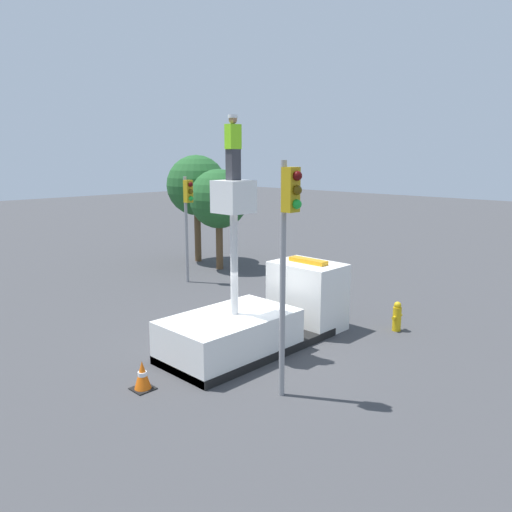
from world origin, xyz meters
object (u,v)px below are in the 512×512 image
at_px(bucket_truck, 263,316).
at_px(tree_right_bg, 219,199).
at_px(traffic_light_across, 188,208).
at_px(traffic_cone_rear, 142,376).
at_px(fire_hydrant, 397,317).
at_px(tree_left_bg, 197,186).
at_px(worker, 233,148).
at_px(traffic_light_pole, 288,234).

xyz_separation_m(bucket_truck, tree_right_bg, (6.09, 8.90, 2.73)).
relative_size(traffic_light_across, traffic_cone_rear, 6.47).
relative_size(bucket_truck, traffic_light_across, 1.31).
bearing_deg(fire_hydrant, bucket_truck, 149.10).
relative_size(tree_left_bg, tree_right_bg, 1.14).
xyz_separation_m(bucket_truck, traffic_cone_rear, (-4.37, 0.00, -0.52)).
relative_size(worker, traffic_light_across, 0.36).
distance_m(fire_hydrant, tree_right_bg, 11.89).
relative_size(traffic_light_across, fire_hydrant, 4.84).
distance_m(worker, traffic_cone_rear, 6.44).
relative_size(bucket_truck, traffic_light_pole, 1.13).
relative_size(fire_hydrant, tree_right_bg, 0.20).
distance_m(traffic_light_pole, tree_right_bg, 14.34).
bearing_deg(traffic_light_across, worker, -119.66).
distance_m(traffic_light_across, tree_right_bg, 3.10).
bearing_deg(traffic_cone_rear, tree_right_bg, 40.38).
relative_size(traffic_cone_rear, tree_right_bg, 0.15).
xyz_separation_m(worker, fire_hydrant, (5.19, -2.38, -5.48)).
xyz_separation_m(fire_hydrant, tree_right_bg, (2.11, 11.28, 3.12)).
bearing_deg(fire_hydrant, tree_left_bg, 79.22).
relative_size(traffic_light_pole, tree_right_bg, 1.10).
bearing_deg(tree_right_bg, worker, -129.34).
xyz_separation_m(bucket_truck, traffic_light_pole, (-2.16, -2.82, 3.11)).
height_order(worker, tree_left_bg, worker).
height_order(worker, traffic_light_pole, worker).
height_order(fire_hydrant, tree_right_bg, tree_right_bg).
bearing_deg(traffic_cone_rear, traffic_light_across, 45.63).
relative_size(bucket_truck, tree_left_bg, 1.09).
height_order(traffic_light_pole, traffic_cone_rear, traffic_light_pole).
distance_m(bucket_truck, traffic_cone_rear, 4.40).
bearing_deg(worker, traffic_cone_rear, 179.93).
distance_m(tree_left_bg, tree_right_bg, 2.47).
distance_m(traffic_light_across, traffic_cone_rear, 11.27).
bearing_deg(bucket_truck, traffic_light_across, 67.50).
distance_m(traffic_light_pole, tree_left_bg, 16.57).
bearing_deg(fire_hydrant, traffic_light_pole, -175.98).
distance_m(worker, traffic_light_across, 9.27).
height_order(traffic_cone_rear, tree_right_bg, tree_right_bg).
bearing_deg(traffic_light_across, fire_hydrant, -85.64).
bearing_deg(worker, traffic_light_across, 60.34).
bearing_deg(fire_hydrant, traffic_light_across, 94.36).
xyz_separation_m(traffic_light_across, tree_right_bg, (2.88, 1.15, 0.16)).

